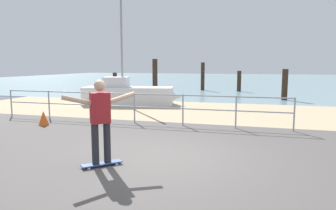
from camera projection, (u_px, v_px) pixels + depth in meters
ground_plane at (153, 174)px, 5.81m from camera, size 24.00×10.00×0.04m
beach_strip at (212, 112)px, 13.44m from camera, size 24.00×6.00×0.04m
sea_surface at (242, 80)px, 40.15m from camera, size 72.00×50.00×0.04m
railing_fence at (134, 103)px, 10.70m from camera, size 10.32×0.05×1.05m
sailboat at (132, 95)px, 15.55m from camera, size 5.07×2.24×5.20m
skateboard at (102, 164)px, 6.20m from camera, size 0.71×0.70×0.08m
skateboarder at (100, 117)px, 6.08m from camera, size 1.09×1.08×1.65m
groyne_post_0 at (115, 83)px, 21.95m from camera, size 0.29×0.29×1.44m
groyne_post_1 at (155, 76)px, 21.67m from camera, size 0.35×0.35×2.39m
groyne_post_2 at (203, 77)px, 24.16m from camera, size 0.29×0.29×2.16m
groyne_post_3 at (239, 81)px, 23.15m from camera, size 0.30×0.30×1.54m
groyne_post_4 at (285, 85)px, 17.56m from camera, size 0.33×0.33×1.76m
traffic_cone at (44, 118)px, 10.32m from camera, size 0.36×0.36×0.50m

